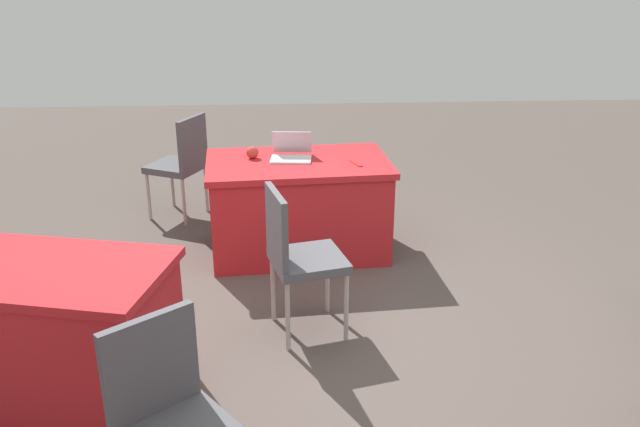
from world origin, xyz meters
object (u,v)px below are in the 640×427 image
Objects in this scene: chair_aisle at (182,160)px; laptop_silver at (291,154)px; table_mid_left at (19,327)px; scissors_red at (356,163)px; table_foreground at (298,206)px; yarn_ball at (252,152)px; chair_tucked_left at (297,252)px; chair_tucked_right at (170,417)px.

laptop_silver is at bearing -101.58° from chair_aisle.
scissors_red reaches higher than table_mid_left.
laptop_silver reaches higher than table_mid_left.
laptop_silver is (-0.99, 0.75, 0.26)m from chair_aisle.
table_foreground is 0.61m from scissors_red.
yarn_ball is at bearing -13.26° from table_foreground.
scissors_red is (-0.45, 0.11, 0.39)m from table_foreground.
table_foreground is 2.39m from table_mid_left.
chair_tucked_left is 1.61m from chair_tucked_right.
table_foreground is at bearing -140.08° from chair_tucked_right.
laptop_silver is 0.53m from scissors_red.
chair_aisle is (0.43, -3.60, 0.01)m from chair_tucked_right.
yarn_ball is (-0.24, -2.88, 0.28)m from chair_tucked_right.
table_foreground is at bearing 164.09° from chair_tucked_left.
chair_tucked_right is 3.63m from chair_aisle.
chair_aisle is at bearing -102.03° from table_mid_left.
table_mid_left is at bearing -83.47° from chair_tucked_right.
chair_tucked_left reaches higher than yarn_ball.
scissors_red reaches higher than table_foreground.
chair_tucked_left is 2.87× the size of laptop_silver.
chair_tucked_left is at bearing 103.09° from yarn_ball.
chair_tucked_right reaches higher than yarn_ball.
chair_tucked_right reaches higher than table_mid_left.
chair_aisle is 5.33× the size of scissors_red.
yarn_ball is (-0.68, 0.72, 0.27)m from chair_aisle.
chair_aisle is 1.27m from laptop_silver.
scissors_red is at bearing 166.76° from laptop_silver.
chair_aisle is 1.76m from scissors_red.
yarn_ball is (0.36, -0.08, 0.43)m from table_foreground.
chair_aisle reaches higher than chair_tucked_right.
chair_aisle reaches higher than table_mid_left.
table_foreground is 1.30m from chair_tucked_left.
laptop_silver reaches higher than yarn_ball.
chair_tucked_left is at bearing 95.39° from laptop_silver.
table_mid_left is 1.42m from chair_tucked_right.
table_foreground and table_mid_left have the same top height.
chair_tucked_left is 1.36m from laptop_silver.
yarn_ball is at bearing -132.71° from chair_tucked_right.
table_mid_left is 2.44m from laptop_silver.
table_mid_left is at bearing 56.71° from yarn_ball.
yarn_ball reaches higher than scissors_red.
table_mid_left is 2.66m from chair_aisle.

